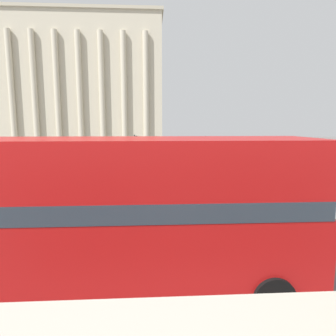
# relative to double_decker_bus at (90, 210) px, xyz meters

# --- Properties ---
(double_decker_bus) EXTENTS (11.45, 2.67, 4.08)m
(double_decker_bus) POSITION_rel_double_decker_bus_xyz_m (0.00, 0.00, 0.00)
(double_decker_bus) COLOR black
(double_decker_bus) RESTS_ON ground_plane
(plaza_building_left) EXTENTS (26.65, 14.67, 22.49)m
(plaza_building_left) POSITION_rel_double_decker_bus_xyz_m (-9.47, 48.73, 8.96)
(plaza_building_left) COLOR beige
(plaza_building_left) RESTS_ON ground_plane
(traffic_light_near) EXTENTS (0.42, 0.24, 3.73)m
(traffic_light_near) POSITION_rel_double_decker_bus_xyz_m (1.29, 6.56, 0.17)
(traffic_light_near) COLOR black
(traffic_light_near) RESTS_ON ground_plane
(traffic_light_mid) EXTENTS (0.42, 0.24, 3.62)m
(traffic_light_mid) POSITION_rel_double_decker_bus_xyz_m (5.41, 12.92, 0.10)
(traffic_light_mid) COLOR black
(traffic_light_mid) RESTS_ON ground_plane
(traffic_light_far) EXTENTS (0.42, 0.24, 3.42)m
(traffic_light_far) POSITION_rel_double_decker_bus_xyz_m (0.16, 21.04, -0.02)
(traffic_light_far) COLOR black
(traffic_light_far) RESTS_ON ground_plane
(car_black) EXTENTS (4.20, 1.93, 1.35)m
(car_black) POSITION_rel_double_decker_bus_xyz_m (12.21, 9.95, -1.57)
(car_black) COLOR black
(car_black) RESTS_ON ground_plane
(pedestrian_yellow) EXTENTS (0.32, 0.32, 1.78)m
(pedestrian_yellow) POSITION_rel_double_decker_bus_xyz_m (5.05, 17.43, -1.24)
(pedestrian_yellow) COLOR #282B33
(pedestrian_yellow) RESTS_ON ground_plane
(pedestrian_olive) EXTENTS (0.32, 0.32, 1.62)m
(pedestrian_olive) POSITION_rel_double_decker_bus_xyz_m (-1.05, 5.26, -1.35)
(pedestrian_olive) COLOR #282B33
(pedestrian_olive) RESTS_ON ground_plane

